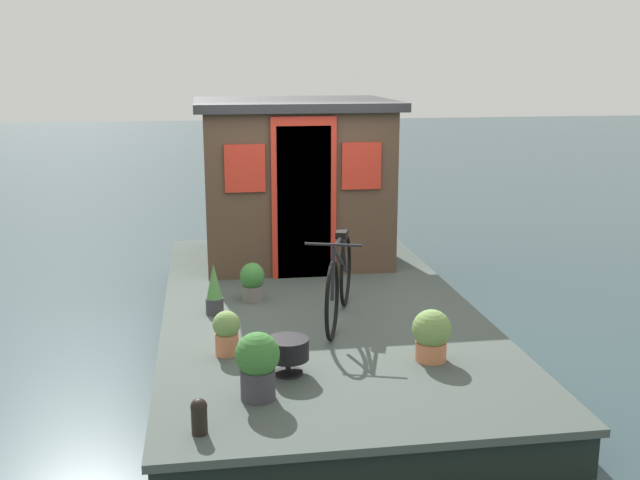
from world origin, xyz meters
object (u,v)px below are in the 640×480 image
object	(u,v)px
bicycle	(339,281)
potted_plant_rosemary	(227,332)
potted_plant_succulent	(431,334)
potted_plant_fern	(258,363)
mooring_bollard	(199,415)
charcoal_grill	(288,350)
potted_plant_basil	(214,290)
potted_plant_lavender	(252,281)
houseboat_cabin	(294,179)

from	to	relation	value
bicycle	potted_plant_rosemary	size ratio (longest dim) A/B	4.26
potted_plant_succulent	potted_plant_fern	bearing A→B (deg)	109.57
potted_plant_succulent	mooring_bollard	world-z (taller)	potted_plant_succulent
bicycle	potted_plant_fern	size ratio (longest dim) A/B	3.20
potted_plant_succulent	potted_plant_rosemary	world-z (taller)	potted_plant_succulent
potted_plant_rosemary	charcoal_grill	distance (m)	0.66
bicycle	potted_plant_succulent	size ratio (longest dim) A/B	3.76
bicycle	potted_plant_rosemary	world-z (taller)	bicycle
potted_plant_succulent	potted_plant_basil	world-z (taller)	potted_plant_basil
potted_plant_rosemary	potted_plant_lavender	world-z (taller)	potted_plant_lavender
bicycle	charcoal_grill	xyz separation A→B (m)	(-1.16, 0.61, -0.19)
potted_plant_fern	mooring_bollard	distance (m)	0.65
charcoal_grill	houseboat_cabin	bearing A→B (deg)	-7.77
potted_plant_fern	potted_plant_basil	world-z (taller)	potted_plant_fern
potted_plant_succulent	potted_plant_basil	size ratio (longest dim) A/B	0.86
bicycle	potted_plant_rosemary	xyz separation A→B (m)	(-0.68, 1.07, -0.19)
houseboat_cabin	potted_plant_lavender	world-z (taller)	houseboat_cabin
potted_plant_fern	potted_plant_lavender	xyz separation A→B (m)	(2.32, -0.12, -0.07)
houseboat_cabin	potted_plant_rosemary	size ratio (longest dim) A/B	6.22
charcoal_grill	mooring_bollard	size ratio (longest dim) A/B	1.34
potted_plant_lavender	potted_plant_fern	bearing A→B (deg)	177.09
houseboat_cabin	potted_plant_basil	size ratio (longest dim) A/B	4.71
bicycle	potted_plant_basil	bearing A→B (deg)	71.70
potted_plant_succulent	mooring_bollard	xyz separation A→B (m)	(-0.99, 1.87, -0.09)
houseboat_cabin	potted_plant_succulent	distance (m)	3.64
potted_plant_rosemary	charcoal_grill	world-z (taller)	potted_plant_rosemary
potted_plant_rosemary	potted_plant_basil	xyz separation A→B (m)	(1.06, 0.08, 0.04)
bicycle	potted_plant_lavender	world-z (taller)	bicycle
houseboat_cabin	mooring_bollard	xyz separation A→B (m)	(-4.47, 1.17, -0.84)
potted_plant_rosemary	mooring_bollard	world-z (taller)	potted_plant_rosemary
charcoal_grill	mooring_bollard	world-z (taller)	charcoal_grill
mooring_bollard	potted_plant_fern	bearing A→B (deg)	-41.55
potted_plant_basil	potted_plant_succulent	bearing A→B (deg)	-129.95
houseboat_cabin	potted_plant_fern	size ratio (longest dim) A/B	4.67
bicycle	mooring_bollard	distance (m)	2.44
potted_plant_fern	potted_plant_lavender	bearing A→B (deg)	-2.91
potted_plant_fern	potted_plant_rosemary	bearing A→B (deg)	12.13
potted_plant_rosemary	potted_plant_lavender	xyz separation A→B (m)	(1.43, -0.31, 0.00)
potted_plant_fern	potted_plant_rosemary	distance (m)	0.91
potted_plant_succulent	potted_plant_fern	world-z (taller)	potted_plant_fern
mooring_bollard	potted_plant_rosemary	bearing A→B (deg)	-9.47
potted_plant_rosemary	houseboat_cabin	bearing A→B (deg)	-16.90
potted_plant_rosemary	charcoal_grill	bearing A→B (deg)	-136.52
houseboat_cabin	potted_plant_lavender	xyz separation A→B (m)	(-1.68, 0.64, -0.77)
potted_plant_lavender	charcoal_grill	world-z (taller)	potted_plant_lavender
bicycle	potted_plant_basil	distance (m)	1.22
potted_plant_rosemary	potted_plant_lavender	size ratio (longest dim) A/B	0.95
potted_plant_basil	potted_plant_lavender	bearing A→B (deg)	-46.95
houseboat_cabin	potted_plant_rosemary	distance (m)	3.34
potted_plant_fern	potted_plant_lavender	world-z (taller)	potted_plant_fern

